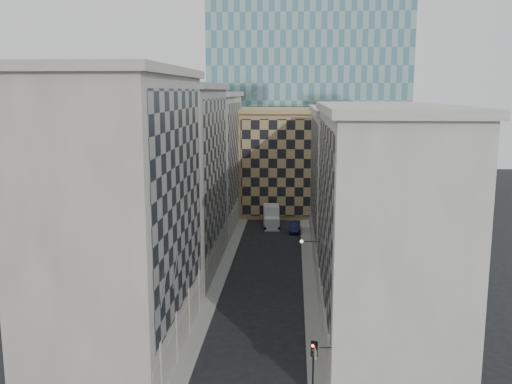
% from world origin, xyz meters
% --- Properties ---
extents(sidewalk_west, '(1.50, 100.00, 0.15)m').
position_xyz_m(sidewalk_west, '(-5.25, 30.00, 0.07)').
color(sidewalk_west, gray).
rests_on(sidewalk_west, ground).
extents(sidewalk_east, '(1.50, 100.00, 0.15)m').
position_xyz_m(sidewalk_east, '(5.25, 30.00, 0.07)').
color(sidewalk_east, gray).
rests_on(sidewalk_east, ground).
extents(bldg_left_a, '(10.80, 22.80, 23.70)m').
position_xyz_m(bldg_left_a, '(-10.88, 11.00, 11.82)').
color(bldg_left_a, gray).
rests_on(bldg_left_a, ground).
extents(bldg_left_b, '(10.80, 22.80, 22.70)m').
position_xyz_m(bldg_left_b, '(-10.88, 33.00, 11.32)').
color(bldg_left_b, gray).
rests_on(bldg_left_b, ground).
extents(bldg_left_c, '(10.80, 22.80, 21.70)m').
position_xyz_m(bldg_left_c, '(-10.88, 55.00, 10.83)').
color(bldg_left_c, gray).
rests_on(bldg_left_c, ground).
extents(bldg_right_a, '(10.80, 26.80, 20.70)m').
position_xyz_m(bldg_right_a, '(10.88, 15.00, 10.32)').
color(bldg_right_a, '#ABA69D').
rests_on(bldg_right_a, ground).
extents(bldg_right_b, '(10.80, 28.80, 19.70)m').
position_xyz_m(bldg_right_b, '(10.89, 42.00, 9.85)').
color(bldg_right_b, '#ABA69D').
rests_on(bldg_right_b, ground).
extents(tan_block, '(16.80, 14.80, 18.80)m').
position_xyz_m(tan_block, '(2.00, 67.90, 9.44)').
color(tan_block, tan).
rests_on(tan_block, ground).
extents(church_tower, '(7.20, 7.20, 51.50)m').
position_xyz_m(church_tower, '(0.00, 82.00, 26.95)').
color(church_tower, '#292520').
rests_on(church_tower, ground).
extents(flagpoles_left, '(0.10, 6.33, 2.33)m').
position_xyz_m(flagpoles_left, '(-5.90, 6.00, 8.00)').
color(flagpoles_left, gray).
rests_on(flagpoles_left, ground).
extents(bracket_lamp, '(1.98, 0.36, 0.36)m').
position_xyz_m(bracket_lamp, '(4.38, 24.00, 6.20)').
color(bracket_lamp, black).
rests_on(bracket_lamp, ground).
extents(traffic_light, '(0.50, 0.50, 4.06)m').
position_xyz_m(traffic_light, '(4.82, 3.88, 3.06)').
color(traffic_light, black).
rests_on(traffic_light, sidewalk_east).
extents(box_truck, '(2.96, 6.31, 3.37)m').
position_xyz_m(box_truck, '(-0.25, 56.19, 1.47)').
color(box_truck, silver).
rests_on(box_truck, ground).
extents(dark_car, '(1.72, 4.69, 1.53)m').
position_xyz_m(dark_car, '(3.50, 52.78, 0.77)').
color(dark_car, '#0F1539').
rests_on(dark_car, ground).
extents(shop_sign, '(1.19, 0.72, 0.80)m').
position_xyz_m(shop_sign, '(4.96, 3.00, 3.83)').
color(shop_sign, black).
rests_on(shop_sign, ground).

